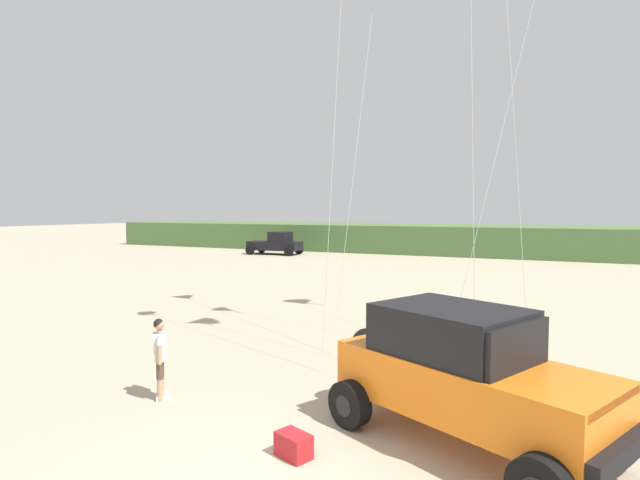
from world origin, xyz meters
The scene contains 5 objects.
dune_ridge centered at (5.75, 40.62, 1.23)m, with size 90.00×9.59×2.47m, color #4C703D.
jeep centered at (2.55, 2.76, 1.20)m, with size 5.00×4.01×2.26m.
person_watching centered at (-3.42, 2.17, 0.94)m, with size 0.47×0.50×1.67m.
cooler_box centered at (0.19, 1.18, 0.19)m, with size 0.56×0.36×0.38m, color #B21E23.
distant_pickup centered at (-17.82, 32.02, 0.94)m, with size 4.69×2.59×1.98m.
Camera 1 is at (3.77, -5.57, 3.89)m, focal length 28.04 mm.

